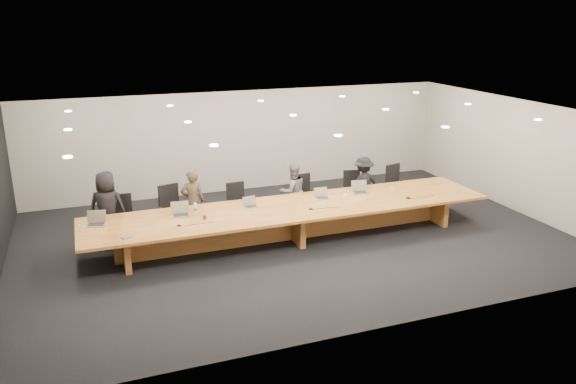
{
  "coord_description": "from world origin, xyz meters",
  "views": [
    {
      "loc": [
        -4.16,
        -10.86,
        4.77
      ],
      "look_at": [
        0.0,
        0.3,
        1.0
      ],
      "focal_mm": 35.0,
      "sensor_mm": 36.0,
      "label": 1
    }
  ],
  "objects_px": {
    "laptop_d": "(322,193)",
    "av_box": "(126,237)",
    "conference_table": "(293,217)",
    "paper_cup_near": "(345,196)",
    "chair_far_left": "(123,217)",
    "water_bottle": "(195,209)",
    "person_b": "(193,201)",
    "person_c": "(293,191)",
    "person_d": "(363,184)",
    "laptop_e": "(361,187)",
    "mic_right": "(408,198)",
    "chair_right": "(353,191)",
    "person_a": "(107,208)",
    "amber_mug": "(205,217)",
    "chair_far_right": "(398,186)",
    "laptop_a": "(95,219)",
    "chair_mid_left": "(238,205)",
    "chair_mid_right": "(306,196)",
    "laptop_c": "(251,202)",
    "paper_cup_far": "(392,189)",
    "mic_center": "(311,209)",
    "laptop_b": "(181,209)",
    "mic_left": "(179,225)",
    "chair_left": "(174,210)"
  },
  "relations": [
    {
      "from": "chair_far_left",
      "to": "laptop_d",
      "type": "relative_size",
      "value": 3.24
    },
    {
      "from": "chair_right",
      "to": "person_d",
      "type": "bearing_deg",
      "value": -11.75
    },
    {
      "from": "chair_mid_left",
      "to": "laptop_c",
      "type": "distance_m",
      "value": 0.99
    },
    {
      "from": "laptop_d",
      "to": "av_box",
      "type": "distance_m",
      "value": 4.51
    },
    {
      "from": "laptop_b",
      "to": "paper_cup_far",
      "type": "bearing_deg",
      "value": 2.7
    },
    {
      "from": "water_bottle",
      "to": "av_box",
      "type": "bearing_deg",
      "value": -150.73
    },
    {
      "from": "chair_far_left",
      "to": "paper_cup_far",
      "type": "distance_m",
      "value": 6.25
    },
    {
      "from": "conference_table",
      "to": "laptop_e",
      "type": "relative_size",
      "value": 24.42
    },
    {
      "from": "person_d",
      "to": "laptop_e",
      "type": "distance_m",
      "value": 0.94
    },
    {
      "from": "water_bottle",
      "to": "av_box",
      "type": "relative_size",
      "value": 1.32
    },
    {
      "from": "conference_table",
      "to": "mic_center",
      "type": "distance_m",
      "value": 0.49
    },
    {
      "from": "conference_table",
      "to": "chair_mid_right",
      "type": "relative_size",
      "value": 8.45
    },
    {
      "from": "chair_far_right",
      "to": "person_b",
      "type": "bearing_deg",
      "value": 164.48
    },
    {
      "from": "amber_mug",
      "to": "chair_mid_left",
      "type": "bearing_deg",
      "value": 50.56
    },
    {
      "from": "person_d",
      "to": "water_bottle",
      "type": "bearing_deg",
      "value": 4.18
    },
    {
      "from": "mic_left",
      "to": "person_a",
      "type": "bearing_deg",
      "value": 131.23
    },
    {
      "from": "chair_far_right",
      "to": "water_bottle",
      "type": "bearing_deg",
      "value": 174.44
    },
    {
      "from": "conference_table",
      "to": "paper_cup_near",
      "type": "height_order",
      "value": "paper_cup_near"
    },
    {
      "from": "chair_mid_left",
      "to": "person_a",
      "type": "height_order",
      "value": "person_a"
    },
    {
      "from": "chair_mid_right",
      "to": "laptop_d",
      "type": "height_order",
      "value": "chair_mid_right"
    },
    {
      "from": "paper_cup_far",
      "to": "av_box",
      "type": "xyz_separation_m",
      "value": [
        -6.22,
        -0.83,
        -0.03
      ]
    },
    {
      "from": "laptop_c",
      "to": "mic_center",
      "type": "distance_m",
      "value": 1.31
    },
    {
      "from": "conference_table",
      "to": "amber_mug",
      "type": "relative_size",
      "value": 98.17
    },
    {
      "from": "chair_left",
      "to": "amber_mug",
      "type": "relative_size",
      "value": 12.49
    },
    {
      "from": "chair_mid_right",
      "to": "amber_mug",
      "type": "bearing_deg",
      "value": -164.38
    },
    {
      "from": "laptop_e",
      "to": "laptop_d",
      "type": "bearing_deg",
      "value": -166.8
    },
    {
      "from": "person_b",
      "to": "person_c",
      "type": "bearing_deg",
      "value": -170.63
    },
    {
      "from": "laptop_a",
      "to": "laptop_b",
      "type": "relative_size",
      "value": 0.99
    },
    {
      "from": "chair_far_left",
      "to": "mic_right",
      "type": "xyz_separation_m",
      "value": [
        6.21,
        -1.68,
        0.26
      ]
    },
    {
      "from": "chair_right",
      "to": "person_a",
      "type": "relative_size",
      "value": 0.63
    },
    {
      "from": "person_a",
      "to": "chair_mid_right",
      "type": "bearing_deg",
      "value": -159.07
    },
    {
      "from": "chair_mid_right",
      "to": "person_b",
      "type": "xyz_separation_m",
      "value": [
        -2.8,
        -0.03,
        0.2
      ]
    },
    {
      "from": "laptop_a",
      "to": "av_box",
      "type": "height_order",
      "value": "laptop_a"
    },
    {
      "from": "laptop_d",
      "to": "mic_right",
      "type": "bearing_deg",
      "value": -17.23
    },
    {
      "from": "person_a",
      "to": "laptop_d",
      "type": "relative_size",
      "value": 5.2
    },
    {
      "from": "laptop_c",
      "to": "mic_center",
      "type": "bearing_deg",
      "value": -34.21
    },
    {
      "from": "chair_mid_right",
      "to": "paper_cup_far",
      "type": "height_order",
      "value": "chair_mid_right"
    },
    {
      "from": "paper_cup_far",
      "to": "mic_center",
      "type": "height_order",
      "value": "paper_cup_far"
    },
    {
      "from": "laptop_a",
      "to": "water_bottle",
      "type": "xyz_separation_m",
      "value": [
        2.0,
        -0.06,
        -0.02
      ]
    },
    {
      "from": "person_a",
      "to": "mic_center",
      "type": "xyz_separation_m",
      "value": [
        4.13,
        -1.46,
        -0.04
      ]
    },
    {
      "from": "chair_left",
      "to": "paper_cup_near",
      "type": "relative_size",
      "value": 12.95
    },
    {
      "from": "chair_far_right",
      "to": "laptop_a",
      "type": "xyz_separation_m",
      "value": [
        -7.46,
        -0.85,
        0.34
      ]
    },
    {
      "from": "chair_mid_left",
      "to": "person_b",
      "type": "xyz_separation_m",
      "value": [
        -1.07,
        -0.01,
        0.21
      ]
    },
    {
      "from": "laptop_e",
      "to": "mic_center",
      "type": "relative_size",
      "value": 3.17
    },
    {
      "from": "person_b",
      "to": "person_c",
      "type": "relative_size",
      "value": 1.05
    },
    {
      "from": "laptop_e",
      "to": "laptop_a",
      "type": "bearing_deg",
      "value": -169.66
    },
    {
      "from": "av_box",
      "to": "chair_far_left",
      "type": "bearing_deg",
      "value": 63.91
    },
    {
      "from": "person_d",
      "to": "av_box",
      "type": "distance_m",
      "value": 6.17
    },
    {
      "from": "water_bottle",
      "to": "paper_cup_near",
      "type": "bearing_deg",
      "value": -1.42
    },
    {
      "from": "conference_table",
      "to": "paper_cup_far",
      "type": "height_order",
      "value": "paper_cup_far"
    }
  ]
}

